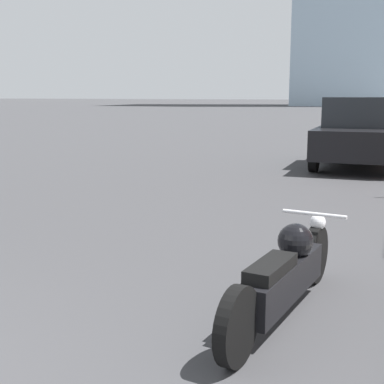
# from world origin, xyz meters

# --- Properties ---
(motorcycle) EXTENTS (0.64, 2.46, 0.74)m
(motorcycle) POSITION_xyz_m (2.82, 3.28, 0.36)
(motorcycle) COLOR black
(motorcycle) RESTS_ON ground_plane
(parked_car_black) EXTENTS (1.99, 4.50, 1.78)m
(parked_car_black) POSITION_xyz_m (2.64, 13.39, 0.88)
(parked_car_black) COLOR black
(parked_car_black) RESTS_ON ground_plane
(parked_car_blue) EXTENTS (1.96, 3.88, 1.55)m
(parked_car_blue) POSITION_xyz_m (2.68, 25.82, 0.79)
(parked_car_blue) COLOR #1E3899
(parked_car_blue) RESTS_ON ground_plane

